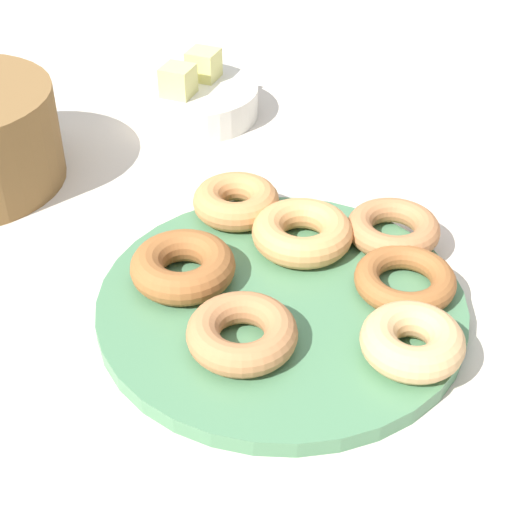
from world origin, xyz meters
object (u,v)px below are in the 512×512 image
(donut_4, at_px, (242,333))
(melon_chunk_right, at_px, (204,64))
(donut_0, at_px, (302,232))
(melon_chunk_left, at_px, (178,81))
(fruit_bowl, at_px, (196,101))
(donut_2, at_px, (412,341))
(donut_5, at_px, (236,201))
(donut_plate, at_px, (281,304))
(donut_6, at_px, (393,229))
(donut_3, at_px, (405,280))
(donut_1, at_px, (183,266))

(donut_4, xyz_separation_m, melon_chunk_right, (0.31, 0.35, 0.03))
(donut_0, bearing_deg, melon_chunk_left, 68.65)
(fruit_bowl, bearing_deg, melon_chunk_right, 23.20)
(donut_2, bearing_deg, donut_0, 70.74)
(donut_2, height_order, donut_5, same)
(donut_plate, relative_size, fruit_bowl, 2.07)
(donut_0, xyz_separation_m, melon_chunk_left, (0.11, 0.29, 0.03))
(donut_6, bearing_deg, melon_chunk_right, 74.18)
(donut_3, distance_m, melon_chunk_left, 0.41)
(donut_2, height_order, donut_6, donut_2)
(donut_plate, distance_m, melon_chunk_right, 0.42)
(fruit_bowl, bearing_deg, donut_0, -115.89)
(melon_chunk_right, bearing_deg, donut_1, -137.51)
(donut_plate, height_order, melon_chunk_right, melon_chunk_right)
(melon_chunk_right, bearing_deg, donut_5, -128.06)
(donut_plate, relative_size, donut_3, 3.61)
(donut_plate, relative_size, donut_6, 3.63)
(donut_2, relative_size, donut_5, 0.97)
(donut_3, distance_m, donut_6, 0.08)
(donut_4, xyz_separation_m, fruit_bowl, (0.28, 0.34, -0.01))
(donut_5, xyz_separation_m, melon_chunk_right, (0.17, 0.22, 0.03))
(donut_1, distance_m, donut_6, 0.21)
(donut_0, height_order, donut_6, donut_0)
(donut_5, bearing_deg, donut_plate, -119.83)
(donut_6, bearing_deg, donut_1, 149.89)
(donut_plate, distance_m, melon_chunk_left, 0.38)
(fruit_bowl, xyz_separation_m, melon_chunk_left, (-0.03, 0.00, 0.04))
(donut_1, xyz_separation_m, donut_6, (0.18, -0.10, -0.00))
(donut_3, xyz_separation_m, melon_chunk_left, (0.10, 0.40, 0.03))
(donut_3, distance_m, donut_4, 0.16)
(donut_4, xyz_separation_m, donut_6, (0.20, -0.01, -0.00))
(donut_2, bearing_deg, melon_chunk_left, 69.38)
(donut_plate, relative_size, melon_chunk_right, 8.96)
(donut_6, xyz_separation_m, melon_chunk_left, (0.05, 0.35, 0.03))
(donut_3, relative_size, melon_chunk_left, 2.48)
(donut_plate, distance_m, fruit_bowl, 0.39)
(donut_6, relative_size, fruit_bowl, 0.57)
(donut_4, relative_size, fruit_bowl, 0.58)
(donut_1, distance_m, melon_chunk_left, 0.33)
(donut_2, height_order, donut_4, donut_2)
(melon_chunk_left, bearing_deg, donut_2, -110.62)
(donut_1, height_order, donut_2, same)
(donut_plate, height_order, donut_3, donut_3)
(donut_0, relative_size, donut_2, 1.14)
(donut_1, xyz_separation_m, donut_4, (-0.03, -0.10, -0.00))
(donut_0, height_order, fruit_bowl, donut_0)
(donut_0, height_order, melon_chunk_left, melon_chunk_left)
(donut_plate, distance_m, donut_2, 0.13)
(donut_3, xyz_separation_m, melon_chunk_right, (0.16, 0.41, 0.03))
(fruit_bowl, bearing_deg, donut_1, -135.90)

